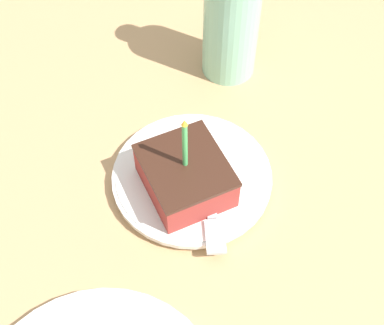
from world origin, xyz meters
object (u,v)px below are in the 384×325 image
object	(u,v)px
cake_slice	(184,173)
fork	(212,202)
plate	(192,177)
bottle	(231,21)

from	to	relation	value
cake_slice	fork	bearing A→B (deg)	-154.44
plate	bottle	distance (m)	0.24
cake_slice	fork	xyz separation A→B (m)	(-0.04, -0.02, -0.02)
plate	cake_slice	distance (m)	0.04
cake_slice	bottle	world-z (taller)	bottle
plate	bottle	xyz separation A→B (m)	(0.18, -0.14, 0.08)
fork	plate	bearing A→B (deg)	3.79
plate	fork	world-z (taller)	fork
fork	bottle	distance (m)	0.28
plate	bottle	size ratio (longest dim) A/B	0.93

